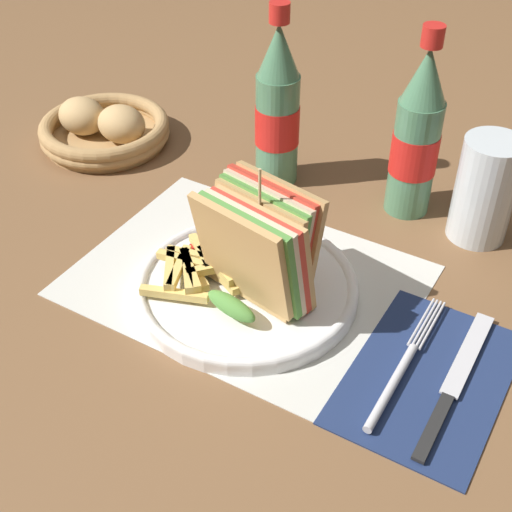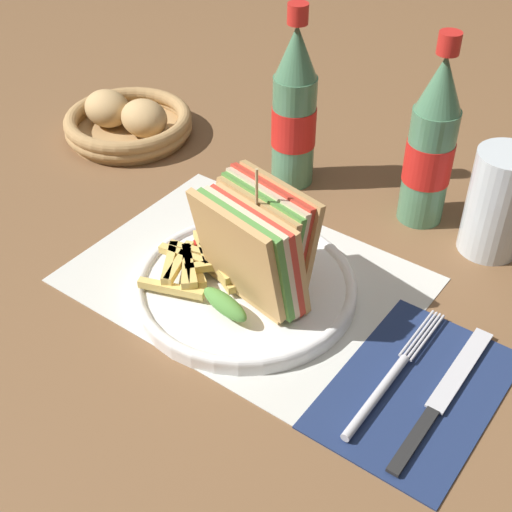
{
  "view_description": "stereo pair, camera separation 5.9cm",
  "coord_description": "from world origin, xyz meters",
  "px_view_note": "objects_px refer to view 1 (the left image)",
  "views": [
    {
      "loc": [
        0.29,
        -0.48,
        0.53
      ],
      "look_at": [
        -0.01,
        0.04,
        0.04
      ],
      "focal_mm": 50.0,
      "sensor_mm": 36.0,
      "label": 1
    },
    {
      "loc": [
        0.34,
        -0.45,
        0.53
      ],
      "look_at": [
        -0.01,
        0.04,
        0.04
      ],
      "focal_mm": 50.0,
      "sensor_mm": 36.0,
      "label": 2
    }
  ],
  "objects_px": {
    "bread_basket": "(104,129)",
    "coke_bottle_near": "(278,110)",
    "plate_main": "(247,287)",
    "coke_bottle_far": "(417,137)",
    "glass_near": "(484,196)",
    "knife": "(454,383)",
    "club_sandwich": "(259,249)",
    "fork": "(399,372)"
  },
  "relations": [
    {
      "from": "plate_main",
      "to": "knife",
      "type": "distance_m",
      "value": 0.24
    },
    {
      "from": "fork",
      "to": "coke_bottle_far",
      "type": "height_order",
      "value": "coke_bottle_far"
    },
    {
      "from": "knife",
      "to": "coke_bottle_near",
      "type": "xyz_separation_m",
      "value": [
        -0.33,
        0.23,
        0.1
      ]
    },
    {
      "from": "plate_main",
      "to": "fork",
      "type": "distance_m",
      "value": 0.19
    },
    {
      "from": "coke_bottle_far",
      "to": "bread_basket",
      "type": "distance_m",
      "value": 0.45
    },
    {
      "from": "glass_near",
      "to": "bread_basket",
      "type": "bearing_deg",
      "value": -173.73
    },
    {
      "from": "club_sandwich",
      "to": "fork",
      "type": "xyz_separation_m",
      "value": [
        0.17,
        -0.02,
        -0.07
      ]
    },
    {
      "from": "coke_bottle_far",
      "to": "fork",
      "type": "bearing_deg",
      "value": -69.91
    },
    {
      "from": "club_sandwich",
      "to": "bread_basket",
      "type": "bearing_deg",
      "value": 153.52
    },
    {
      "from": "bread_basket",
      "to": "glass_near",
      "type": "bearing_deg",
      "value": 6.27
    },
    {
      "from": "glass_near",
      "to": "coke_bottle_near",
      "type": "bearing_deg",
      "value": -176.96
    },
    {
      "from": "glass_near",
      "to": "club_sandwich",
      "type": "bearing_deg",
      "value": -124.35
    },
    {
      "from": "club_sandwich",
      "to": "fork",
      "type": "relative_size",
      "value": 0.79
    },
    {
      "from": "fork",
      "to": "coke_bottle_near",
      "type": "distance_m",
      "value": 0.39
    },
    {
      "from": "club_sandwich",
      "to": "fork",
      "type": "height_order",
      "value": "club_sandwich"
    },
    {
      "from": "club_sandwich",
      "to": "bread_basket",
      "type": "height_order",
      "value": "club_sandwich"
    },
    {
      "from": "coke_bottle_far",
      "to": "glass_near",
      "type": "xyz_separation_m",
      "value": [
        0.09,
        -0.01,
        -0.05
      ]
    },
    {
      "from": "coke_bottle_far",
      "to": "glass_near",
      "type": "height_order",
      "value": "coke_bottle_far"
    },
    {
      "from": "club_sandwich",
      "to": "knife",
      "type": "xyz_separation_m",
      "value": [
        0.22,
        -0.01,
        -0.07
      ]
    },
    {
      "from": "bread_basket",
      "to": "coke_bottle_near",
      "type": "bearing_deg",
      "value": 9.58
    },
    {
      "from": "fork",
      "to": "coke_bottle_far",
      "type": "xyz_separation_m",
      "value": [
        -0.1,
        0.27,
        0.09
      ]
    },
    {
      "from": "fork",
      "to": "knife",
      "type": "bearing_deg",
      "value": 17.83
    },
    {
      "from": "coke_bottle_far",
      "to": "bread_basket",
      "type": "bearing_deg",
      "value": -171.17
    },
    {
      "from": "bread_basket",
      "to": "knife",
      "type": "bearing_deg",
      "value": -17.91
    },
    {
      "from": "bread_basket",
      "to": "coke_bottle_far",
      "type": "bearing_deg",
      "value": 8.83
    },
    {
      "from": "knife",
      "to": "glass_near",
      "type": "relative_size",
      "value": 1.6
    },
    {
      "from": "plate_main",
      "to": "coke_bottle_near",
      "type": "relative_size",
      "value": 1.02
    },
    {
      "from": "club_sandwich",
      "to": "coke_bottle_near",
      "type": "relative_size",
      "value": 0.64
    },
    {
      "from": "knife",
      "to": "bread_basket",
      "type": "relative_size",
      "value": 1.11
    },
    {
      "from": "fork",
      "to": "coke_bottle_near",
      "type": "height_order",
      "value": "coke_bottle_near"
    },
    {
      "from": "coke_bottle_near",
      "to": "knife",
      "type": "bearing_deg",
      "value": -35.58
    },
    {
      "from": "plate_main",
      "to": "coke_bottle_near",
      "type": "height_order",
      "value": "coke_bottle_near"
    },
    {
      "from": "plate_main",
      "to": "bread_basket",
      "type": "height_order",
      "value": "bread_basket"
    },
    {
      "from": "plate_main",
      "to": "coke_bottle_far",
      "type": "distance_m",
      "value": 0.28
    },
    {
      "from": "plate_main",
      "to": "fork",
      "type": "relative_size",
      "value": 1.25
    },
    {
      "from": "plate_main",
      "to": "fork",
      "type": "xyz_separation_m",
      "value": [
        0.19,
        -0.03,
        -0.0
      ]
    },
    {
      "from": "club_sandwich",
      "to": "plate_main",
      "type": "bearing_deg",
      "value": 163.16
    },
    {
      "from": "club_sandwich",
      "to": "coke_bottle_far",
      "type": "distance_m",
      "value": 0.26
    },
    {
      "from": "glass_near",
      "to": "bread_basket",
      "type": "height_order",
      "value": "glass_near"
    },
    {
      "from": "plate_main",
      "to": "glass_near",
      "type": "height_order",
      "value": "glass_near"
    },
    {
      "from": "plate_main",
      "to": "club_sandwich",
      "type": "relative_size",
      "value": 1.58
    },
    {
      "from": "knife",
      "to": "coke_bottle_far",
      "type": "height_order",
      "value": "coke_bottle_far"
    }
  ]
}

